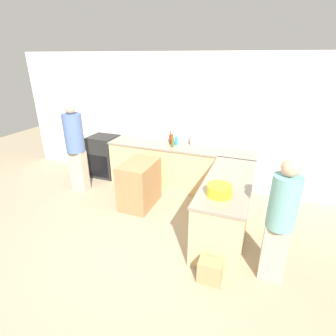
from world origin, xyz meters
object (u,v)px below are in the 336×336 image
range_oven (104,156)px  vinegar_bottle_clear (192,140)px  person_by_range (75,146)px  paper_bag (210,272)px  hot_sauce_bottle (171,138)px  island_table (139,184)px  mixing_bowl (219,190)px  person_at_peninsula (280,219)px  olive_oil_bottle (173,142)px  dish_soap_bottle (176,141)px

range_oven → vinegar_bottle_clear: size_ratio=3.25×
person_by_range → paper_bag: person_by_range is taller
vinegar_bottle_clear → hot_sauce_bottle: vinegar_bottle_clear is taller
island_table → vinegar_bottle_clear: bearing=58.7°
island_table → vinegar_bottle_clear: 1.44m
mixing_bowl → paper_bag: bearing=-84.7°
range_oven → island_table: size_ratio=1.10×
person_at_peninsula → paper_bag: 1.07m
mixing_bowl → person_at_peninsula: bearing=-16.5°
range_oven → paper_bag: (3.03, -2.31, -0.31)m
mixing_bowl → person_by_range: (-3.01, 0.88, -0.02)m
range_oven → person_at_peninsula: (3.73, -1.96, 0.42)m
range_oven → mixing_bowl: 3.49m
olive_oil_bottle → vinegar_bottle_clear: size_ratio=0.91×
person_by_range → island_table: bearing=-3.0°
vinegar_bottle_clear → paper_bag: bearing=-68.7°
island_table → mixing_bowl: (1.60, -0.80, 0.57)m
dish_soap_bottle → person_by_range: (-1.78, -0.94, -0.02)m
dish_soap_bottle → hot_sauce_bottle: bearing=154.0°
vinegar_bottle_clear → dish_soap_bottle: (-0.31, -0.10, -0.03)m
vinegar_bottle_clear → person_at_peninsula: person_at_peninsula is taller
range_oven → person_by_range: person_by_range is taller
olive_oil_bottle → vinegar_bottle_clear: vinegar_bottle_clear is taller
vinegar_bottle_clear → island_table: bearing=-121.3°
paper_bag → hot_sauce_bottle: bearing=120.2°
dish_soap_bottle → olive_oil_bottle: bearing=-100.2°
olive_oil_bottle → dish_soap_bottle: (0.03, 0.15, -0.02)m
dish_soap_bottle → hot_sauce_bottle: (-0.15, 0.07, 0.02)m
person_by_range → person_at_peninsula: (3.77, -1.10, -0.10)m
island_table → olive_oil_bottle: size_ratio=3.23×
vinegar_bottle_clear → person_at_peninsula: (1.68, -2.14, -0.16)m
island_table → mixing_bowl: size_ratio=2.57×
range_oven → dish_soap_bottle: 1.83m
olive_oil_bottle → vinegar_bottle_clear: (0.34, 0.25, 0.01)m
island_table → paper_bag: (1.65, -1.38, -0.27)m
olive_oil_bottle → hot_sauce_bottle: bearing=118.8°
olive_oil_bottle → person_at_peninsula: (2.01, -1.89, -0.15)m
island_table → paper_bag: size_ratio=2.78×
island_table → hot_sauce_bottle: 1.26m
range_oven → person_at_peninsula: bearing=-27.8°
dish_soap_bottle → paper_bag: dish_soap_bottle is taller
olive_oil_bottle → hot_sauce_bottle: olive_oil_bottle is taller
island_table → olive_oil_bottle: 1.10m
island_table → mixing_bowl: bearing=-26.7°
olive_oil_bottle → hot_sauce_bottle: size_ratio=1.05×
olive_oil_bottle → paper_bag: olive_oil_bottle is taller
hot_sauce_bottle → vinegar_bottle_clear: bearing=3.6°
person_at_peninsula → paper_bag: (-0.70, -0.35, -0.73)m
paper_bag → range_oven: bearing=142.6°
paper_bag → dish_soap_bottle: bearing=118.3°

